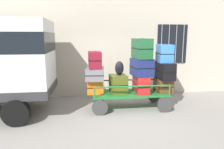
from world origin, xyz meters
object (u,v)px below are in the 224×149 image
suitcase_left_top (95,60)px  suitcase_center_middle (142,67)px  suitcase_left_middle (95,74)px  suitcase_midright_top (165,53)px  suitcase_left_bottom (95,87)px  suitcase_midleft_bottom (118,84)px  suitcase_center_top (142,48)px  backpack (119,68)px  luggage_cart (130,96)px  suitcase_midright_middle (164,71)px  suitcase_center_bottom (141,84)px  suitcase_midright_bottom (163,85)px

suitcase_left_top → suitcase_center_middle: size_ratio=0.93×
suitcase_left_middle → suitcase_midright_top: bearing=-0.4°
suitcase_left_bottom → suitcase_midleft_bottom: (0.74, -0.00, 0.07)m
suitcase_center_middle → suitcase_center_top: (0.00, 0.05, 0.58)m
suitcase_midleft_bottom → suitcase_center_top: bearing=-0.5°
suitcase_left_top → backpack: suitcase_left_top is taller
luggage_cart → suitcase_midright_middle: 1.36m
suitcase_left_middle → suitcase_center_bottom: 1.52m
luggage_cart → suitcase_midleft_bottom: 0.54m
suitcase_center_bottom → suitcase_midright_top: bearing=-2.9°
suitcase_center_top → suitcase_midright_top: 0.76m
suitcase_left_bottom → suitcase_center_bottom: 1.48m
luggage_cart → suitcase_midright_top: size_ratio=3.79×
suitcase_center_middle → suitcase_midright_top: size_ratio=1.14×
suitcase_left_top → suitcase_center_middle: bearing=-0.5°
suitcase_midleft_bottom → suitcase_midright_bottom: 1.48m
suitcase_midleft_bottom → suitcase_center_top: size_ratio=0.68×
suitcase_center_bottom → suitcase_midright_middle: bearing=-4.6°
suitcase_center_top → suitcase_left_top: bearing=-178.3°
suitcase_center_middle → suitcase_midright_middle: (0.74, -0.01, -0.13)m
suitcase_midleft_bottom → suitcase_center_top: suitcase_center_top is taller
suitcase_center_bottom → suitcase_center_top: size_ratio=1.01×
suitcase_center_bottom → suitcase_midright_top: (0.74, -0.04, 0.97)m
suitcase_midleft_bottom → backpack: backpack is taller
suitcase_center_middle → suitcase_midright_middle: suitcase_center_middle is taller
luggage_cart → suitcase_left_bottom: 1.15m
suitcase_left_bottom → suitcase_midright_top: bearing=-1.2°
backpack → luggage_cart: bearing=5.1°
suitcase_left_top → suitcase_midleft_bottom: suitcase_left_top is taller
suitcase_left_middle → suitcase_center_middle: 1.49m
luggage_cart → suitcase_left_top: size_ratio=3.59×
suitcase_midright_bottom → backpack: (-1.45, 0.01, 0.58)m
suitcase_center_bottom → luggage_cart: bearing=-176.4°
backpack → suitcase_midright_top: bearing=0.7°
suitcase_left_middle → suitcase_left_top: size_ratio=1.08×
backpack → suitcase_left_middle: bearing=177.6°
suitcase_left_bottom → suitcase_left_middle: size_ratio=0.69×
suitcase_left_top → suitcase_left_middle: bearing=90.0°
luggage_cart → backpack: size_ratio=5.60×
suitcase_center_bottom → suitcase_center_middle: size_ratio=1.19×
suitcase_midright_bottom → suitcase_midright_middle: bearing=90.0°
suitcase_center_middle → backpack: 0.71m
suitcase_midright_top → suitcase_left_bottom: bearing=178.8°
suitcase_left_bottom → suitcase_midleft_bottom: bearing=-0.2°
suitcase_center_bottom → suitcase_midright_top: size_ratio=1.35×
suitcase_midright_top → suitcase_left_top: bearing=-179.9°
suitcase_left_bottom → suitcase_center_middle: suitcase_center_middle is taller
suitcase_midleft_bottom → suitcase_center_bottom: suitcase_midleft_bottom is taller
suitcase_left_top → suitcase_center_bottom: (1.47, 0.04, -0.80)m
suitcase_left_bottom → suitcase_midright_middle: 2.26m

